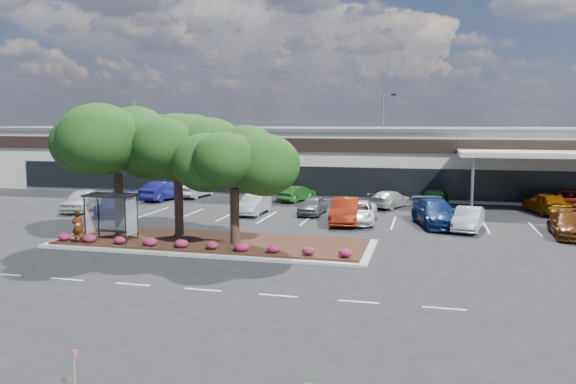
% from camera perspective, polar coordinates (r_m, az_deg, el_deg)
% --- Properties ---
extents(ground, '(160.00, 160.00, 0.00)m').
position_cam_1_polar(ground, '(27.58, -6.97, -7.34)').
color(ground, black).
rests_on(ground, ground).
extents(retail_store, '(80.40, 25.20, 6.25)m').
position_cam_1_polar(retail_store, '(59.71, 4.74, 3.59)').
color(retail_store, beige).
rests_on(retail_store, ground).
extents(landscape_island, '(18.00, 6.00, 0.26)m').
position_cam_1_polar(landscape_island, '(31.88, -7.77, -5.13)').
color(landscape_island, '#A7A8A2').
rests_on(landscape_island, ground).
extents(lane_markings, '(33.12, 20.06, 0.01)m').
position_cam_1_polar(lane_markings, '(37.30, -1.44, -3.45)').
color(lane_markings, silver).
rests_on(lane_markings, ground).
extents(shrub_row, '(17.00, 0.80, 0.50)m').
position_cam_1_polar(shrub_row, '(29.91, -9.27, -5.23)').
color(shrub_row, '#9A2048').
rests_on(shrub_row, landscape_island).
extents(bus_shelter, '(2.75, 1.55, 2.59)m').
position_cam_1_polar(bus_shelter, '(33.02, -17.42, -1.13)').
color(bus_shelter, black).
rests_on(bus_shelter, landscape_island).
extents(island_tree_west, '(7.20, 7.20, 7.89)m').
position_cam_1_polar(island_tree_west, '(34.39, -16.91, 2.40)').
color(island_tree_west, '#0C340D').
rests_on(island_tree_west, landscape_island).
extents(island_tree_mid, '(6.60, 6.60, 7.32)m').
position_cam_1_polar(island_tree_mid, '(33.39, -11.11, 1.95)').
color(island_tree_mid, '#0C340D').
rests_on(island_tree_mid, landscape_island).
extents(island_tree_east, '(5.80, 5.80, 6.50)m').
position_cam_1_polar(island_tree_east, '(30.53, -5.47, 0.80)').
color(island_tree_east, '#0C340D').
rests_on(island_tree_east, landscape_island).
extents(conifer_north_west, '(4.40, 4.40, 10.00)m').
position_cam_1_polar(conifer_north_west, '(81.25, -15.30, 5.62)').
color(conifer_north_west, '#0C340D').
rests_on(conifer_north_west, ground).
extents(person_waiting, '(0.74, 0.61, 1.77)m').
position_cam_1_polar(person_waiting, '(32.93, -20.58, -3.33)').
color(person_waiting, '#594C47').
rests_on(person_waiting, landscape_island).
extents(light_pole, '(1.43, 0.65, 9.52)m').
position_cam_1_polar(light_pole, '(52.81, 9.65, 4.19)').
color(light_pole, '#A7A8A2').
rests_on(light_pole, ground).
extents(survey_stake, '(0.07, 0.14, 1.14)m').
position_cam_1_polar(survey_stake, '(15.92, -20.85, -16.12)').
color(survey_stake, tan).
rests_on(survey_stake, ground).
extents(car_0, '(2.97, 5.20, 1.67)m').
position_cam_1_polar(car_0, '(46.21, -20.17, -0.78)').
color(car_0, silver).
rests_on(car_0, ground).
extents(car_1, '(3.56, 5.71, 1.54)m').
position_cam_1_polar(car_1, '(44.05, -17.09, -1.11)').
color(car_1, navy).
rests_on(car_1, ground).
extents(car_2, '(1.60, 4.38, 1.43)m').
position_cam_1_polar(car_2, '(42.02, -3.49, -1.27)').
color(car_2, '#AFB2BB').
rests_on(car_2, ground).
extents(car_3, '(1.89, 4.08, 1.35)m').
position_cam_1_polar(car_3, '(41.73, 2.53, -1.38)').
color(car_3, slate).
rests_on(car_3, ground).
extents(car_4, '(2.61, 5.31, 1.45)m').
position_cam_1_polar(car_4, '(38.56, 7.11, -2.07)').
color(car_4, white).
rests_on(car_4, ground).
extents(car_5, '(2.21, 5.35, 1.72)m').
position_cam_1_polar(car_5, '(38.27, 5.81, -1.91)').
color(car_5, maroon).
rests_on(car_5, ground).
extents(car_6, '(3.71, 6.21, 1.68)m').
position_cam_1_polar(car_6, '(38.50, 14.80, -2.09)').
color(car_6, navy).
rests_on(car_6, ground).
extents(car_7, '(2.36, 4.63, 1.46)m').
position_cam_1_polar(car_7, '(37.52, 17.84, -2.61)').
color(car_7, '#B2B8BF').
rests_on(car_7, ground).
extents(car_8, '(2.25, 5.05, 1.44)m').
position_cam_1_polar(car_8, '(37.76, 26.68, -2.99)').
color(car_8, '#63310F').
rests_on(car_8, ground).
extents(car_9, '(2.83, 5.31, 1.66)m').
position_cam_1_polar(car_9, '(50.54, -12.41, 0.14)').
color(car_9, navy).
rests_on(car_9, ground).
extents(car_10, '(2.27, 5.01, 1.60)m').
position_cam_1_polar(car_10, '(51.93, -9.27, 0.36)').
color(car_10, '#A1A7AE').
rests_on(car_10, ground).
extents(car_12, '(2.81, 4.39, 1.37)m').
position_cam_1_polar(car_12, '(48.57, 0.92, -0.15)').
color(car_12, '#1B5019').
rests_on(car_12, ground).
extents(car_14, '(3.63, 5.03, 1.35)m').
position_cam_1_polar(car_14, '(45.87, 10.34, -0.71)').
color(car_14, '#B9B9B9').
rests_on(car_14, ground).
extents(car_15, '(2.57, 5.03, 1.40)m').
position_cam_1_polar(car_15, '(47.71, 14.74, -0.50)').
color(car_15, '#184D15').
rests_on(car_15, ground).
extents(car_16, '(3.11, 5.09, 1.62)m').
position_cam_1_polar(car_16, '(46.16, 24.74, -1.04)').
color(car_16, '#834604').
rests_on(car_16, ground).
extents(car_17, '(3.70, 6.51, 1.71)m').
position_cam_1_polar(car_17, '(48.66, 26.61, -0.70)').
color(car_17, maroon).
rests_on(car_17, ground).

